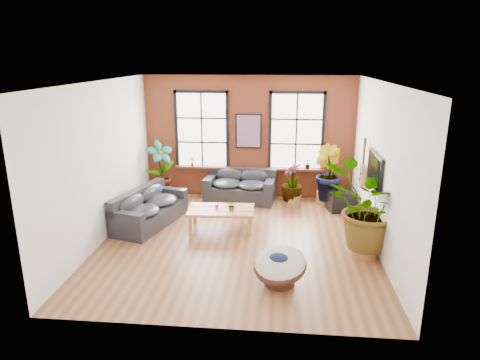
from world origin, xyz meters
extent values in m
cube|color=brown|center=(0.00, 0.00, -0.01)|extent=(6.00, 6.50, 0.02)
cube|color=white|center=(0.00, 0.00, 3.51)|extent=(6.00, 6.50, 0.02)
cube|color=#602716|center=(0.00, 3.26, 1.75)|extent=(6.00, 0.02, 3.50)
cube|color=silver|center=(0.00, -3.26, 1.75)|extent=(6.00, 0.02, 3.50)
cube|color=silver|center=(-3.01, 0.00, 1.75)|extent=(0.02, 6.50, 3.50)
cube|color=silver|center=(3.01, 0.00, 1.75)|extent=(0.02, 6.50, 3.50)
cube|color=white|center=(-1.35, 3.20, 1.95)|extent=(1.40, 0.02, 2.10)
cube|color=#412311|center=(-1.35, 3.13, 0.87)|extent=(1.60, 0.22, 0.06)
cube|color=white|center=(1.35, 3.20, 1.95)|extent=(1.40, 0.02, 2.10)
cube|color=#412311|center=(1.35, 3.13, 0.87)|extent=(1.60, 0.22, 0.06)
cube|color=#222329|center=(-0.20, 2.75, 0.22)|extent=(2.06, 1.19, 0.44)
cube|color=#222329|center=(-0.16, 3.11, 0.67)|extent=(1.97, 0.48, 0.46)
cube|color=#222329|center=(-1.06, 2.86, 0.56)|extent=(0.35, 0.97, 0.23)
cube|color=#222329|center=(0.65, 2.64, 0.56)|extent=(0.35, 0.97, 0.23)
ellipsoid|color=#222329|center=(-0.58, 2.75, 0.51)|extent=(0.91, 0.90, 0.25)
ellipsoid|color=#222329|center=(-0.55, 3.02, 0.67)|extent=(0.85, 0.35, 0.44)
ellipsoid|color=#222329|center=(0.16, 2.65, 0.51)|extent=(0.91, 0.90, 0.25)
ellipsoid|color=#222329|center=(0.19, 2.93, 0.67)|extent=(0.85, 0.35, 0.44)
cube|color=#222329|center=(-2.23, 0.78, 0.21)|extent=(1.48, 2.36, 0.43)
cube|color=#222329|center=(-2.56, 0.87, 0.65)|extent=(0.81, 2.17, 0.44)
cube|color=#222329|center=(-2.50, -0.17, 0.54)|extent=(0.94, 0.46, 0.22)
cube|color=#222329|center=(-1.96, 1.72, 0.54)|extent=(0.94, 0.46, 0.22)
ellipsoid|color=#222329|center=(-2.30, 0.35, 0.49)|extent=(1.00, 1.13, 0.24)
ellipsoid|color=#222329|center=(-2.55, 0.42, 0.65)|extent=(0.50, 0.99, 0.42)
ellipsoid|color=#222329|center=(-2.06, 1.18, 0.49)|extent=(1.00, 1.13, 0.24)
ellipsoid|color=#222329|center=(-2.32, 1.26, 0.65)|extent=(0.50, 0.99, 0.42)
cube|color=#B97B42|center=(-0.46, 0.66, 0.47)|extent=(1.61, 0.97, 0.07)
cube|color=#412311|center=(-0.45, 0.51, 0.50)|extent=(1.57, 0.08, 0.00)
cube|color=#412311|center=(-0.46, 0.81, 0.50)|extent=(1.57, 0.08, 0.00)
cube|color=#B97B42|center=(-1.14, 0.27, 0.22)|extent=(0.08, 0.08, 0.44)
cube|color=#B97B42|center=(0.25, 0.34, 0.22)|extent=(0.08, 0.08, 0.44)
cube|color=#B97B42|center=(-1.17, 0.99, 0.22)|extent=(0.08, 0.08, 0.44)
cube|color=#B97B42|center=(0.22, 1.05, 0.22)|extent=(0.08, 0.08, 0.44)
cylinder|color=#DB3653|center=(-0.57, 0.71, 0.55)|extent=(0.09, 0.09, 0.10)
cylinder|color=#422317|center=(0.96, -1.82, 0.11)|extent=(0.73, 0.73, 0.22)
torus|color=#422317|center=(0.96, -1.82, 0.37)|extent=(1.26, 1.26, 0.44)
ellipsoid|color=beige|center=(0.96, -1.82, 0.43)|extent=(1.24, 1.27, 0.59)
ellipsoid|color=#131C3D|center=(0.94, -1.87, 0.54)|extent=(0.46, 0.42, 0.17)
cube|color=black|center=(0.00, 3.19, 1.95)|extent=(0.74, 0.04, 0.98)
cube|color=#0C7F8C|center=(0.00, 3.16, 1.95)|extent=(0.66, 0.02, 0.90)
cube|color=black|center=(2.95, 0.30, 1.65)|extent=(0.06, 1.25, 0.72)
cube|color=black|center=(2.92, 0.30, 1.65)|extent=(0.01, 1.15, 0.62)
cylinder|color=#B27F4C|center=(2.90, 1.35, 1.13)|extent=(0.09, 0.38, 0.38)
cylinder|color=#B27F4C|center=(2.90, 1.35, 1.38)|extent=(0.09, 0.30, 0.30)
cylinder|color=black|center=(2.90, 1.35, 1.13)|extent=(0.09, 0.11, 0.11)
cube|color=#412311|center=(2.90, 1.35, 1.75)|extent=(0.04, 0.05, 0.55)
cube|color=#412311|center=(2.90, 1.35, 2.07)|extent=(0.06, 0.06, 0.14)
cube|color=black|center=(2.56, 2.21, 0.27)|extent=(0.76, 0.68, 0.55)
cylinder|color=#965F31|center=(-2.46, 2.71, 0.17)|extent=(0.50, 0.50, 0.35)
cylinder|color=#965F31|center=(2.22, 2.70, 0.19)|extent=(0.53, 0.53, 0.38)
cylinder|color=#965F31|center=(2.70, -0.52, 0.19)|extent=(0.65, 0.65, 0.38)
cylinder|color=#965F31|center=(1.30, 2.46, 0.16)|extent=(0.58, 0.58, 0.32)
imported|color=#224211|center=(-2.47, 2.70, 0.94)|extent=(0.99, 0.97, 1.57)
imported|color=#224211|center=(2.20, 2.67, 0.91)|extent=(0.97, 1.05, 1.53)
imported|color=#224211|center=(2.67, -0.54, 1.05)|extent=(2.11, 2.05, 1.79)
imported|color=#224211|center=(1.26, 2.47, 0.68)|extent=(0.72, 0.72, 1.08)
imported|color=#224211|center=(-0.19, 0.57, 0.63)|extent=(0.24, 0.21, 0.25)
imported|color=#224211|center=(-1.65, 3.13, 1.04)|extent=(0.17, 0.17, 0.27)
imported|color=#224211|center=(1.70, 3.13, 1.04)|extent=(0.19, 0.19, 0.27)
camera|label=1|loc=(0.89, -8.83, 4.01)|focal=32.00mm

